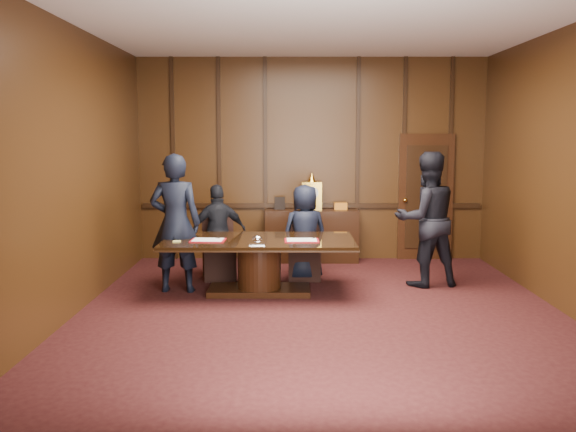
# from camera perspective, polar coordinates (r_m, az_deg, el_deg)

# --- Properties ---
(room) EXTENTS (7.00, 7.04, 3.50)m
(room) POSITION_cam_1_polar(r_m,az_deg,el_deg) (7.30, 3.68, 4.02)
(room) COLOR black
(room) RESTS_ON ground
(sideboard) EXTENTS (1.60, 0.45, 1.54)m
(sideboard) POSITION_cam_1_polar(r_m,az_deg,el_deg) (10.54, 2.22, -1.65)
(sideboard) COLOR black
(sideboard) RESTS_ON ground
(conference_table) EXTENTS (2.62, 1.32, 0.76)m
(conference_table) POSITION_cam_1_polar(r_m,az_deg,el_deg) (8.42, -2.72, -3.84)
(conference_table) COLOR black
(conference_table) RESTS_ON ground
(folder_left) EXTENTS (0.47, 0.35, 0.02)m
(folder_left) POSITION_cam_1_polar(r_m,az_deg,el_deg) (8.29, -7.50, -2.25)
(folder_left) COLOR maroon
(folder_left) RESTS_ON conference_table
(folder_right) EXTENTS (0.47, 0.34, 0.02)m
(folder_right) POSITION_cam_1_polar(r_m,az_deg,el_deg) (8.21, 1.29, -2.28)
(folder_right) COLOR maroon
(folder_right) RESTS_ON conference_table
(inkstand) EXTENTS (0.20, 0.14, 0.12)m
(inkstand) POSITION_cam_1_polar(r_m,az_deg,el_deg) (7.92, -2.90, -2.33)
(inkstand) COLOR white
(inkstand) RESTS_ON conference_table
(notepad) EXTENTS (0.10, 0.07, 0.01)m
(notepad) POSITION_cam_1_polar(r_m,az_deg,el_deg) (8.27, -10.36, -2.35)
(notepad) COLOR #DCD36B
(notepad) RESTS_ON conference_table
(chair_left) EXTENTS (0.56, 0.56, 0.99)m
(chair_left) POSITION_cam_1_polar(r_m,az_deg,el_deg) (9.37, -6.47, -4.06)
(chair_left) COLOR black
(chair_left) RESTS_ON ground
(chair_right) EXTENTS (0.49, 0.49, 0.99)m
(chair_right) POSITION_cam_1_polar(r_m,az_deg,el_deg) (9.31, 1.56, -4.09)
(chair_right) COLOR black
(chair_right) RESTS_ON ground
(signatory_left) EXTENTS (0.91, 0.58, 1.44)m
(signatory_left) POSITION_cam_1_polar(r_m,az_deg,el_deg) (9.22, -6.53, -1.54)
(signatory_left) COLOR black
(signatory_left) RESTS_ON ground
(signatory_right) EXTENTS (0.81, 0.66, 1.44)m
(signatory_right) POSITION_cam_1_polar(r_m,az_deg,el_deg) (9.16, 1.58, -1.55)
(signatory_right) COLOR black
(signatory_right) RESTS_ON ground
(witness_left) EXTENTS (0.71, 0.47, 1.93)m
(witness_left) POSITION_cam_1_polar(r_m,az_deg,el_deg) (8.57, -10.49, -0.66)
(witness_left) COLOR black
(witness_left) RESTS_ON ground
(witness_right) EXTENTS (1.08, 0.92, 1.94)m
(witness_right) POSITION_cam_1_polar(r_m,az_deg,el_deg) (9.00, 12.83, -0.30)
(witness_right) COLOR black
(witness_right) RESTS_ON ground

